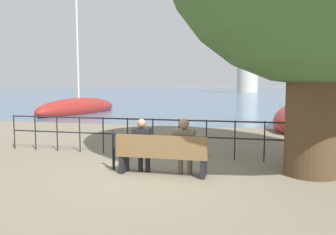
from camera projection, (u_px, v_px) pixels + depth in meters
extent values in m
plane|color=#7A705B|center=(163.00, 174.00, 7.22)|extent=(1000.00, 1000.00, 0.00)
cube|color=slate|center=(243.00, 90.00, 160.57)|extent=(600.00, 300.00, 0.01)
cylinder|color=#4C3823|center=(313.00, 107.00, 7.06)|extent=(1.13, 1.13, 2.99)
cube|color=brown|center=(163.00, 155.00, 7.18)|extent=(2.00, 0.45, 0.05)
cube|color=brown|center=(160.00, 146.00, 6.96)|extent=(2.00, 0.04, 0.45)
cube|color=black|center=(124.00, 163.00, 7.41)|extent=(0.10, 0.41, 0.40)
cube|color=black|center=(203.00, 168.00, 6.99)|extent=(0.10, 0.41, 0.40)
cylinder|color=black|center=(141.00, 161.00, 7.48)|extent=(0.11, 0.11, 0.45)
cylinder|color=black|center=(148.00, 162.00, 7.44)|extent=(0.11, 0.11, 0.45)
cube|color=black|center=(143.00, 151.00, 7.35)|extent=(0.33, 0.26, 0.14)
cube|color=black|center=(142.00, 141.00, 7.24)|extent=(0.39, 0.24, 0.57)
sphere|color=#A87A5B|center=(141.00, 123.00, 7.20)|extent=(0.20, 0.20, 0.20)
cylinder|color=brown|center=(181.00, 164.00, 7.26)|extent=(0.11, 0.11, 0.45)
cylinder|color=brown|center=(190.00, 164.00, 7.21)|extent=(0.11, 0.11, 0.45)
cube|color=brown|center=(185.00, 153.00, 7.13)|extent=(0.39, 0.26, 0.14)
cube|color=brown|center=(184.00, 143.00, 7.02)|extent=(0.46, 0.24, 0.57)
sphere|color=#846047|center=(184.00, 124.00, 6.98)|extent=(0.22, 0.22, 0.22)
cylinder|color=black|center=(14.00, 132.00, 10.12)|extent=(0.04, 0.04, 1.05)
cylinder|color=black|center=(35.00, 133.00, 9.94)|extent=(0.04, 0.04, 1.05)
cylinder|color=black|center=(57.00, 134.00, 9.77)|extent=(0.04, 0.04, 1.05)
cylinder|color=black|center=(80.00, 134.00, 9.60)|extent=(0.04, 0.04, 1.05)
cylinder|color=black|center=(103.00, 135.00, 9.42)|extent=(0.04, 0.04, 1.05)
cylinder|color=black|center=(128.00, 136.00, 9.25)|extent=(0.04, 0.04, 1.05)
cylinder|color=black|center=(153.00, 137.00, 9.08)|extent=(0.04, 0.04, 1.05)
cylinder|color=black|center=(179.00, 138.00, 8.90)|extent=(0.04, 0.04, 1.05)
cylinder|color=black|center=(206.00, 139.00, 8.73)|extent=(0.04, 0.04, 1.05)
cylinder|color=black|center=(235.00, 140.00, 8.55)|extent=(0.04, 0.04, 1.05)
cylinder|color=black|center=(264.00, 142.00, 8.38)|extent=(0.04, 0.04, 1.05)
cylinder|color=black|center=(295.00, 143.00, 8.21)|extent=(0.04, 0.04, 1.05)
cylinder|color=black|center=(327.00, 144.00, 8.03)|extent=(0.04, 0.04, 1.05)
cylinder|color=black|center=(179.00, 120.00, 8.85)|extent=(10.42, 0.04, 0.04)
cylinder|color=black|center=(179.00, 136.00, 8.90)|extent=(10.42, 0.04, 0.04)
cylinder|color=black|center=(114.00, 152.00, 7.55)|extent=(0.06, 0.06, 0.83)
cone|color=black|center=(113.00, 132.00, 7.50)|extent=(0.09, 0.09, 0.11)
ellipsoid|color=maroon|center=(79.00, 109.00, 23.16)|extent=(3.32, 8.43, 1.56)
cylinder|color=silver|center=(77.00, 50.00, 22.75)|extent=(0.14, 0.14, 7.34)
ellipsoid|color=maroon|center=(300.00, 120.00, 15.49)|extent=(3.70, 7.08, 1.63)
cylinder|color=silver|center=(303.00, 38.00, 15.12)|extent=(0.14, 0.14, 6.68)
cylinder|color=beige|center=(248.00, 52.00, 91.98)|extent=(5.80, 5.80, 22.47)
cylinder|color=#2D2D33|center=(249.00, 6.00, 90.75)|extent=(4.06, 4.06, 2.74)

